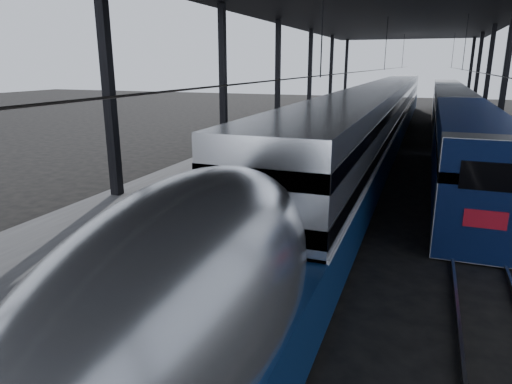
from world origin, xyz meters
The scene contains 7 objects.
ground centered at (0.00, 0.00, 0.00)m, with size 160.00×160.00×0.00m, color black.
platform centered at (-3.50, 20.00, 0.50)m, with size 6.00×80.00×1.00m, color #4C4C4F.
yellow_strip centered at (-0.70, 20.00, 1.00)m, with size 0.30×80.00×0.01m, color orange.
rails centered at (4.50, 20.00, 0.08)m, with size 6.52×80.00×0.16m.
canopy centered at (1.90, 20.00, 9.12)m, with size 18.00×75.00×9.47m.
tgv_train centered at (2.00, 24.03, 2.08)m, with size 3.10×65.20×4.44m.
second_train centered at (7.00, 32.34, 1.94)m, with size 2.78×56.05×3.83m.
Camera 1 is at (5.16, -8.98, 5.84)m, focal length 32.00 mm.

